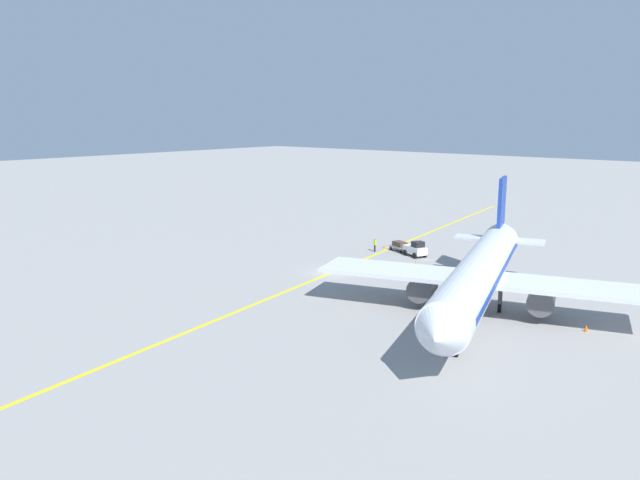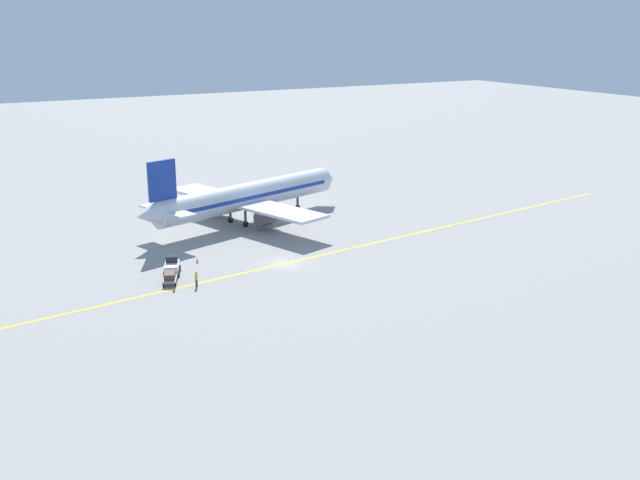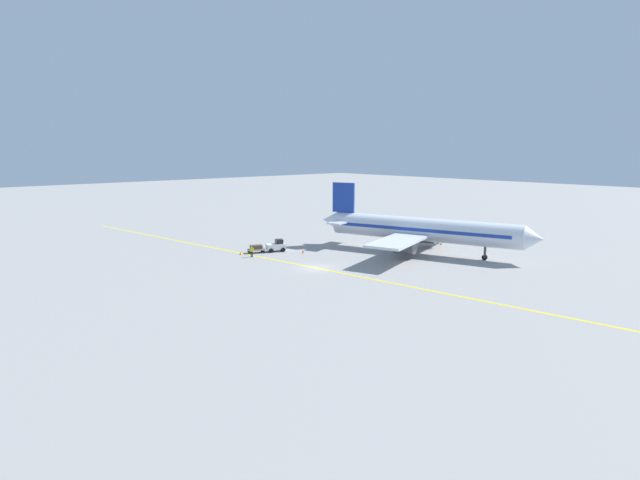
% 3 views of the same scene
% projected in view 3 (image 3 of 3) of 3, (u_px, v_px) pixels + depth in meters
% --- Properties ---
extents(ground_plane, '(400.00, 400.00, 0.00)m').
position_uv_depth(ground_plane, '(316.00, 268.00, 68.59)').
color(ground_plane, gray).
extents(apron_yellow_centreline, '(17.14, 118.88, 0.01)m').
position_uv_depth(apron_yellow_centreline, '(316.00, 268.00, 68.59)').
color(apron_yellow_centreline, yellow).
rests_on(apron_yellow_centreline, ground).
extents(airplane_at_gate, '(28.27, 34.75, 10.60)m').
position_uv_depth(airplane_at_gate, '(420.00, 230.00, 77.89)').
color(airplane_at_gate, silver).
rests_on(airplane_at_gate, ground).
extents(baggage_tug_white, '(3.34, 2.62, 2.11)m').
position_uv_depth(baggage_tug_white, '(276.00, 246.00, 79.55)').
color(baggage_tug_white, white).
rests_on(baggage_tug_white, ground).
extents(baggage_cart_trailing, '(2.94, 2.28, 1.24)m').
position_uv_depth(baggage_cart_trailing, '(256.00, 248.00, 78.48)').
color(baggage_cart_trailing, gray).
rests_on(baggage_cart_trailing, ground).
extents(ground_crew_worker, '(0.48, 0.39, 1.68)m').
position_uv_depth(ground_crew_worker, '(252.00, 251.00, 75.37)').
color(ground_crew_worker, '#23232D').
rests_on(ground_crew_worker, ground).
extents(traffic_cone_near_nose, '(0.32, 0.32, 0.55)m').
position_uv_depth(traffic_cone_near_nose, '(240.00, 253.00, 77.17)').
color(traffic_cone_near_nose, orange).
rests_on(traffic_cone_near_nose, ground).
extents(traffic_cone_mid_apron, '(0.32, 0.32, 0.55)m').
position_uv_depth(traffic_cone_mid_apron, '(303.00, 251.00, 78.45)').
color(traffic_cone_mid_apron, orange).
rests_on(traffic_cone_mid_apron, ground).
extents(traffic_cone_by_wingtip, '(0.32, 0.32, 0.55)m').
position_uv_depth(traffic_cone_by_wingtip, '(441.00, 243.00, 85.30)').
color(traffic_cone_by_wingtip, orange).
rests_on(traffic_cone_by_wingtip, ground).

